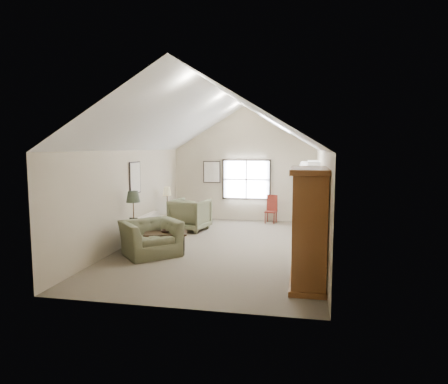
% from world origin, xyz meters
% --- Properties ---
extents(room_shell, '(5.01, 8.01, 4.00)m').
position_xyz_m(room_shell, '(0.00, 0.00, 3.21)').
color(room_shell, brown).
rests_on(room_shell, ground).
extents(window, '(1.72, 0.08, 1.42)m').
position_xyz_m(window, '(0.10, 3.96, 1.45)').
color(window, black).
rests_on(window, room_shell).
extents(skylight, '(0.80, 1.20, 0.52)m').
position_xyz_m(skylight, '(1.30, 0.90, 3.22)').
color(skylight, white).
rests_on(skylight, room_shell).
extents(wall_art, '(1.97, 3.71, 0.88)m').
position_xyz_m(wall_art, '(-1.88, 1.94, 1.73)').
color(wall_art, black).
rests_on(wall_art, room_shell).
extents(armoire, '(0.60, 1.50, 2.20)m').
position_xyz_m(armoire, '(2.18, -2.40, 1.10)').
color(armoire, brown).
rests_on(armoire, ground).
extents(tv_alcove, '(0.32, 1.30, 2.10)m').
position_xyz_m(tv_alcove, '(2.34, 1.60, 1.15)').
color(tv_alcove, white).
rests_on(tv_alcove, ground).
extents(media_console, '(0.34, 1.18, 0.60)m').
position_xyz_m(media_console, '(2.32, 1.60, 0.30)').
color(media_console, '#382316').
rests_on(media_console, ground).
extents(tv_panel, '(0.05, 0.90, 0.55)m').
position_xyz_m(tv_panel, '(2.32, 1.60, 0.92)').
color(tv_panel, black).
rests_on(tv_panel, media_console).
extents(sofa, '(0.85, 2.15, 0.63)m').
position_xyz_m(sofa, '(-2.20, 0.94, 0.31)').
color(sofa, silver).
rests_on(sofa, ground).
extents(armchair_near, '(1.70, 1.69, 0.83)m').
position_xyz_m(armchair_near, '(-1.51, -1.06, 0.42)').
color(armchair_near, '#5C6144').
rests_on(armchair_near, ground).
extents(armchair_far, '(1.25, 1.27, 0.99)m').
position_xyz_m(armchair_far, '(-1.38, 1.92, 0.49)').
color(armchair_far, '#626849').
rests_on(armchair_far, ground).
extents(coffee_table, '(1.14, 0.83, 0.52)m').
position_xyz_m(coffee_table, '(-1.20, -0.87, 0.26)').
color(coffee_table, '#322414').
rests_on(coffee_table, ground).
extents(bowl, '(0.30, 0.30, 0.06)m').
position_xyz_m(bowl, '(-1.20, -0.87, 0.55)').
color(bowl, '#331D15').
rests_on(bowl, coffee_table).
extents(side_table, '(0.54, 0.54, 0.54)m').
position_xyz_m(side_table, '(-2.12, -0.66, 0.27)').
color(side_table, '#362716').
rests_on(side_table, ground).
extents(side_chair, '(0.43, 0.43, 0.95)m').
position_xyz_m(side_chair, '(1.00, 3.59, 0.48)').
color(side_chair, maroon).
rests_on(side_chair, ground).
extents(tripod_lamp, '(0.71, 0.71, 2.19)m').
position_xyz_m(tripod_lamp, '(2.11, 2.77, 1.09)').
color(tripod_lamp, silver).
rests_on(tripod_lamp, ground).
extents(dark_lamp, '(0.36, 0.36, 1.50)m').
position_xyz_m(dark_lamp, '(-2.20, -0.46, 0.75)').
color(dark_lamp, '#262D1F').
rests_on(dark_lamp, ground).
extents(tan_lamp, '(0.27, 0.27, 1.35)m').
position_xyz_m(tan_lamp, '(-2.20, 2.14, 0.67)').
color(tan_lamp, tan).
rests_on(tan_lamp, ground).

